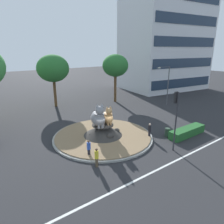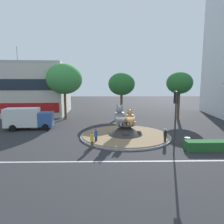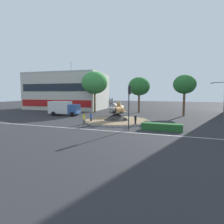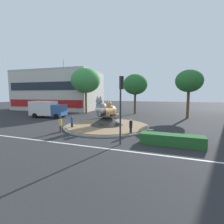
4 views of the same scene
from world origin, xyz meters
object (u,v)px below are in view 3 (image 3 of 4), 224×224
(streetlight_arm, at_px, (223,99))
(pedestrian_yellow_shirt, at_px, (84,119))
(litter_bin, at_px, (149,125))
(cat_statue_calico, at_px, (120,108))
(pedestrian_black_shirt, at_px, (135,120))
(broadleaf_tree_behind_island, at_px, (95,83))
(shophouse_block, at_px, (67,91))
(second_tree_near_tower, at_px, (185,84))
(traffic_light_mast, at_px, (129,100))
(third_tree_left, at_px, (139,86))
(pedestrian_blue_shirt, at_px, (91,117))
(cat_statue_grey, at_px, (113,107))
(delivery_box_truck, at_px, (64,108))

(streetlight_arm, distance_m, pedestrian_yellow_shirt, 22.35)
(pedestrian_yellow_shirt, distance_m, litter_bin, 9.70)
(cat_statue_calico, bearing_deg, pedestrian_black_shirt, 61.83)
(broadleaf_tree_behind_island, relative_size, pedestrian_black_shirt, 5.75)
(shophouse_block, bearing_deg, broadleaf_tree_behind_island, -32.31)
(cat_statue_calico, distance_m, litter_bin, 6.88)
(second_tree_near_tower, bearing_deg, pedestrian_yellow_shirt, -130.82)
(traffic_light_mast, height_order, third_tree_left, third_tree_left)
(streetlight_arm, bearing_deg, pedestrian_yellow_shirt, 42.63)
(pedestrian_blue_shirt, relative_size, litter_bin, 1.82)
(third_tree_left, height_order, pedestrian_black_shirt, third_tree_left)
(traffic_light_mast, relative_size, streetlight_arm, 0.86)
(cat_statue_grey, height_order, cat_statue_calico, cat_statue_grey)
(shophouse_block, height_order, streetlight_arm, shophouse_block)
(third_tree_left, height_order, pedestrian_yellow_shirt, third_tree_left)
(cat_statue_grey, bearing_deg, second_tree_near_tower, 150.12)
(shophouse_block, bearing_deg, cat_statue_calico, -43.59)
(broadleaf_tree_behind_island, xyz_separation_m, streetlight_arm, (26.17, -7.31, -3.35))
(cat_statue_calico, distance_m, pedestrian_blue_shirt, 5.01)
(pedestrian_yellow_shirt, bearing_deg, delivery_box_truck, 167.19)
(traffic_light_mast, distance_m, litter_bin, 4.76)
(second_tree_near_tower, height_order, delivery_box_truck, second_tree_near_tower)
(broadleaf_tree_behind_island, xyz_separation_m, third_tree_left, (10.35, 2.85, -0.92))
(traffic_light_mast, bearing_deg, second_tree_near_tower, -14.37)
(cat_statue_calico, xyz_separation_m, streetlight_arm, (15.74, 5.07, 1.60))
(litter_bin, bearing_deg, pedestrian_black_shirt, 160.24)
(third_tree_left, bearing_deg, delivery_box_truck, -141.54)
(cat_statue_calico, height_order, litter_bin, cat_statue_calico)
(broadleaf_tree_behind_island, xyz_separation_m, delivery_box_truck, (-3.45, -8.11, -5.60))
(broadleaf_tree_behind_island, bearing_deg, second_tree_near_tower, -1.11)
(pedestrian_blue_shirt, bearing_deg, litter_bin, -92.20)
(broadleaf_tree_behind_island, relative_size, third_tree_left, 1.17)
(cat_statue_grey, xyz_separation_m, pedestrian_yellow_shirt, (-3.02, -4.45, -1.54))
(broadleaf_tree_behind_island, height_order, pedestrian_black_shirt, broadleaf_tree_behind_island)
(shophouse_block, distance_m, streetlight_arm, 40.90)
(traffic_light_mast, xyz_separation_m, delivery_box_truck, (-17.12, 10.52, -2.31))
(streetlight_arm, bearing_deg, shophouse_block, -3.10)
(cat_statue_grey, relative_size, pedestrian_yellow_shirt, 1.58)
(traffic_light_mast, relative_size, third_tree_left, 0.67)
(cat_statue_grey, relative_size, pedestrian_black_shirt, 1.55)
(third_tree_left, relative_size, pedestrian_blue_shirt, 5.20)
(cat_statue_grey, xyz_separation_m, shophouse_block, (-21.42, 19.19, 2.80))
(cat_statue_calico, bearing_deg, litter_bin, 69.21)
(pedestrian_yellow_shirt, height_order, litter_bin, pedestrian_yellow_shirt)
(second_tree_near_tower, relative_size, litter_bin, 9.41)
(traffic_light_mast, height_order, streetlight_arm, streetlight_arm)
(cat_statue_calico, bearing_deg, traffic_light_mast, 41.79)
(cat_statue_calico, distance_m, pedestrian_yellow_shirt, 6.33)
(streetlight_arm, height_order, litter_bin, streetlight_arm)
(traffic_light_mast, height_order, pedestrian_blue_shirt, traffic_light_mast)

